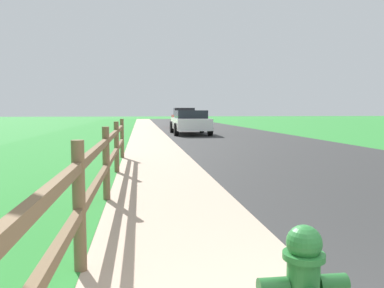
# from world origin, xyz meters

# --- Properties ---
(ground_plane) EXTENTS (120.00, 120.00, 0.00)m
(ground_plane) POSITION_xyz_m (0.00, 25.00, 0.00)
(ground_plane) COLOR #2E8634
(road_asphalt) EXTENTS (7.00, 66.00, 0.01)m
(road_asphalt) POSITION_xyz_m (3.50, 27.00, 0.00)
(road_asphalt) COLOR #323232
(road_asphalt) RESTS_ON ground
(curb_concrete) EXTENTS (6.00, 66.00, 0.01)m
(curb_concrete) POSITION_xyz_m (-3.00, 27.00, 0.00)
(curb_concrete) COLOR tan
(curb_concrete) RESTS_ON ground
(grass_verge) EXTENTS (5.00, 66.00, 0.00)m
(grass_verge) POSITION_xyz_m (-4.50, 27.00, 0.01)
(grass_verge) COLOR #2E8634
(grass_verge) RESTS_ON ground
(rail_fence) EXTENTS (0.11, 10.83, 1.15)m
(rail_fence) POSITION_xyz_m (-2.00, 5.00, 0.67)
(rail_fence) COLOR brown
(rail_fence) RESTS_ON ground
(parked_suv_white) EXTENTS (2.12, 4.80, 1.39)m
(parked_suv_white) POSITION_xyz_m (1.41, 21.08, 0.73)
(parked_suv_white) COLOR white
(parked_suv_white) RESTS_ON ground
(parked_car_red) EXTENTS (2.11, 4.39, 1.58)m
(parked_car_red) POSITION_xyz_m (2.00, 29.43, 0.78)
(parked_car_red) COLOR maroon
(parked_car_red) RESTS_ON ground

